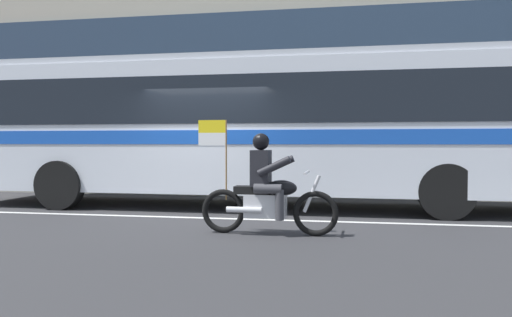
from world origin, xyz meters
name	(u,v)px	position (x,y,z in m)	size (l,w,h in m)	color
ground_plane	(206,213)	(0.00, 0.00, 0.00)	(60.00, 60.00, 0.00)	#2B2B2D
sidewalk_curb	(253,188)	(0.00, 5.10, 0.07)	(28.00, 3.80, 0.15)	gray
lane_center_stripe	(197,218)	(0.00, -0.60, 0.00)	(26.60, 0.14, 0.01)	silver
transit_bus	(261,121)	(0.92, 1.19, 1.88)	(13.37, 2.75, 3.22)	silver
motorcycle_with_rider	(267,191)	(1.58, -2.06, 0.67)	(2.20, 0.64, 1.78)	black
fire_hydrant	(67,174)	(-5.24, 3.67, 0.52)	(0.22, 0.30, 0.75)	#4C8C3F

